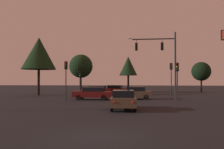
{
  "coord_description": "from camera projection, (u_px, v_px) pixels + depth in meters",
  "views": [
    {
      "loc": [
        1.58,
        -9.28,
        2.24
      ],
      "look_at": [
        -1.94,
        22.23,
        3.13
      ],
      "focal_mm": 37.23,
      "sensor_mm": 36.0,
      "label": 1
    }
  ],
  "objects": [
    {
      "name": "ground_plane",
      "position": [
        127.0,
        96.0,
        33.67
      ],
      "size": [
        168.0,
        168.0,
        0.0
      ],
      "primitive_type": "plane",
      "color": "black",
      "rests_on": "ground"
    },
    {
      "name": "traffic_signal_mast_arm",
      "position": [
        163.0,
        55.0,
        26.89
      ],
      "size": [
        5.63,
        0.37,
        7.9
      ],
      "color": "#232326",
      "rests_on": "ground"
    },
    {
      "name": "traffic_light_corner_left",
      "position": [
        66.0,
        73.0,
        25.96
      ],
      "size": [
        0.33,
        0.37,
        4.45
      ],
      "color": "#232326",
      "rests_on": "ground"
    },
    {
      "name": "traffic_light_corner_right",
      "position": [
        80.0,
        78.0,
        32.36
      ],
      "size": [
        0.33,
        0.37,
        3.7
      ],
      "color": "#232326",
      "rests_on": "ground"
    },
    {
      "name": "traffic_light_median",
      "position": [
        171.0,
        73.0,
        30.99
      ],
      "size": [
        0.36,
        0.39,
        4.65
      ],
      "color": "#232326",
      "rests_on": "ground"
    },
    {
      "name": "traffic_light_far_side",
      "position": [
        177.0,
        74.0,
        24.17
      ],
      "size": [
        0.37,
        0.39,
        4.16
      ],
      "color": "#232326",
      "rests_on": "ground"
    },
    {
      "name": "car_nearside_lane",
      "position": [
        123.0,
        99.0,
        18.17
      ],
      "size": [
        2.11,
        4.17,
        1.52
      ],
      "color": "#473828",
      "rests_on": "ground"
    },
    {
      "name": "car_crossing_left",
      "position": [
        93.0,
        93.0,
        27.68
      ],
      "size": [
        4.64,
        1.8,
        1.52
      ],
      "color": "#4C0F0F",
      "rests_on": "ground"
    },
    {
      "name": "car_crossing_right",
      "position": [
        135.0,
        93.0,
        28.79
      ],
      "size": [
        4.19,
        1.85,
        1.52
      ],
      "color": "#473828",
      "rests_on": "ground"
    },
    {
      "name": "car_far_lane",
      "position": [
        96.0,
        91.0,
        35.11
      ],
      "size": [
        4.52,
        3.57,
        1.52
      ],
      "color": "#4C0F0F",
      "rests_on": "ground"
    },
    {
      "name": "car_parked_lot",
      "position": [
        116.0,
        89.0,
        40.07
      ],
      "size": [
        4.52,
        2.4,
        1.52
      ],
      "color": "#4C0F0F",
      "rests_on": "ground"
    },
    {
      "name": "tree_behind_sign",
      "position": [
        81.0,
        66.0,
        45.38
      ],
      "size": [
        4.59,
        4.59,
        7.44
      ],
      "color": "black",
      "rests_on": "ground"
    },
    {
      "name": "tree_left_far",
      "position": [
        39.0,
        53.0,
        36.39
      ],
      "size": [
        5.34,
        5.34,
        9.1
      ],
      "color": "black",
      "rests_on": "ground"
    },
    {
      "name": "tree_center_horizon",
      "position": [
        128.0,
        66.0,
        44.68
      ],
      "size": [
        3.42,
        3.42,
        6.98
      ],
      "color": "black",
      "rests_on": "ground"
    },
    {
      "name": "tree_right_cluster",
      "position": [
        201.0,
        71.0,
        45.49
      ],
      "size": [
        3.71,
        3.71,
        5.99
      ],
      "color": "black",
      "rests_on": "ground"
    }
  ]
}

